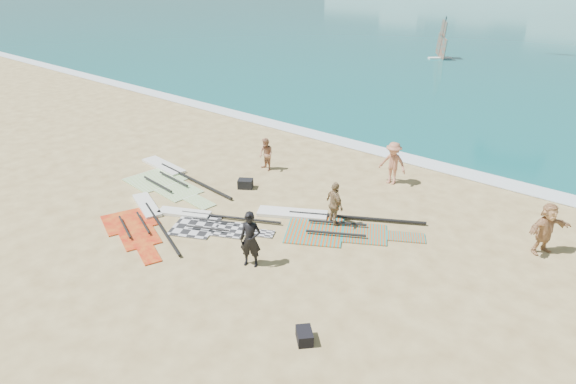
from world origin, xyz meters
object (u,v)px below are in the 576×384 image
Objects in this scene: rig_green at (169,177)px; person_wetsuit at (250,240)px; rig_grey at (204,221)px; beachgoer_mid at (393,163)px; beachgoer_left at (266,154)px; beachgoer_back at (335,204)px; beachgoer_right at (546,228)px; gear_bag_near at (245,184)px; gear_bag_far at (304,336)px; rig_red at (142,220)px; rig_orange at (324,223)px.

rig_green is 3.44× the size of person_wetsuit.
beachgoer_mid reaches higher than rig_grey.
rig_green is at bearing -115.46° from beachgoer_left.
beachgoer_back is at bearing 13.46° from rig_green.
beachgoer_right is (6.93, 6.73, -0.04)m from person_wetsuit.
beachgoer_left reaches higher than gear_bag_near.
gear_bag_far is at bearing 141.79° from beachgoer_back.
rig_red is 10.60m from beachgoer_mid.
beachgoer_left is at bearing 57.59° from rig_green.
gear_bag_near is 5.92m from person_wetsuit.
rig_red is at bearing 158.63° from person_wetsuit.
gear_bag_near reaches higher than gear_bag_far.
rig_orange is at bearing 145.90° from beachgoer_right.
gear_bag_near is at bearing 99.51° from rig_red.
beachgoer_back is 7.00m from beachgoer_right.
person_wetsuit is at bearing -43.96° from gear_bag_near.
gear_bag_far is at bearing -76.04° from beachgoer_mid.
beachgoer_right reaches higher than gear_bag_far.
person_wetsuit is 0.99× the size of beachgoer_mid.
rig_grey is 8.49m from beachgoer_mid.
rig_grey is at bearing 150.76° from beachgoer_right.
beachgoer_mid is at bearing 105.99° from beachgoer_right.
rig_orange is (7.84, 1.02, -0.00)m from rig_green.
rig_orange is at bearing 10.82° from rig_grey.
beachgoer_right is at bearing 67.32° from gear_bag_far.
rig_red is at bearing -80.23° from beachgoer_left.
beachgoer_mid is at bearing 36.49° from beachgoer_left.
beachgoer_mid is at bearing 58.82° from rig_orange.
beachgoer_right reaches higher than rig_red.
beachgoer_back reaches higher than gear_bag_far.
beachgoer_right is at bearing 52.00° from rig_red.
gear_bag_far reaches higher than rig_grey.
rig_orange is 3.32× the size of person_wetsuit.
rig_orange is at bearing -13.78° from beachgoer_left.
gear_bag_far is at bearing -36.74° from gear_bag_near.
gear_bag_far reaches higher than rig_green.
person_wetsuit reaches higher than beachgoer_back.
beachgoer_left is 11.83m from beachgoer_right.
rig_orange reaches higher than rig_red.
beachgoer_left is 5.93m from beachgoer_back.
rig_red is (2.43, -3.13, -0.00)m from rig_green.
beachgoer_mid reaches higher than gear_bag_near.
beachgoer_right reaches higher than rig_green.
rig_grey is 5.52m from beachgoer_left.
beachgoer_left reaches higher than rig_red.
beachgoer_back reaches higher than gear_bag_near.
rig_red is 4.67m from gear_bag_near.
beachgoer_mid reaches higher than beachgoer_back.
beachgoer_right is (6.57, -1.77, -0.05)m from beachgoer_mid.
person_wetsuit reaches higher than rig_grey.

